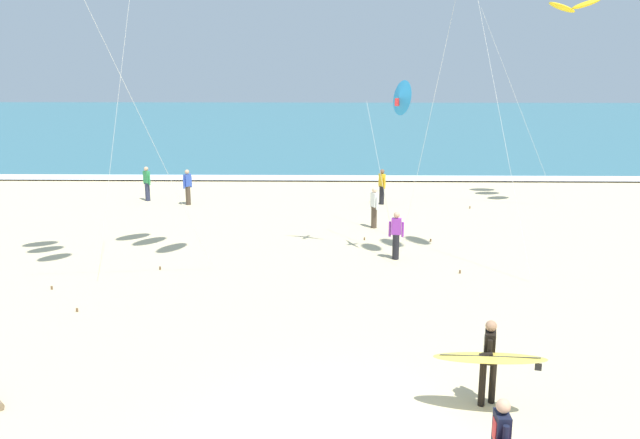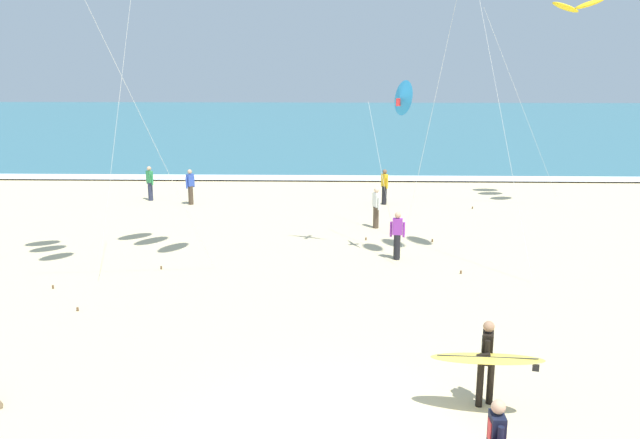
{
  "view_description": "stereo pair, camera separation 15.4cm",
  "coord_description": "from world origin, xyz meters",
  "px_view_note": "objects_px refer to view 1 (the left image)",
  "views": [
    {
      "loc": [
        -0.38,
        -10.14,
        6.47
      ],
      "look_at": [
        -0.67,
        6.82,
        2.28
      ],
      "focal_mm": 37.26,
      "sensor_mm": 36.0,
      "label": 1
    },
    {
      "loc": [
        -0.22,
        -10.14,
        6.47
      ],
      "look_at": [
        -0.67,
        6.82,
        2.28
      ],
      "focal_mm": 37.26,
      "sensor_mm": 36.0,
      "label": 2
    }
  ],
  "objects_px": {
    "bystander_white_top": "(374,207)",
    "bystander_purple_top": "(396,235)",
    "bystander_green_top": "(147,183)",
    "bystander_yellow_top": "(382,186)",
    "kite_arc_violet_near": "(574,3)",
    "surfer_trailing": "(489,357)",
    "kite_delta_cobalt_close": "(400,98)",
    "bystander_blue_top": "(188,187)"
  },
  "relations": [
    {
      "from": "surfer_trailing",
      "to": "bystander_yellow_top",
      "type": "bearing_deg",
      "value": 92.21
    },
    {
      "from": "bystander_blue_top",
      "to": "kite_delta_cobalt_close",
      "type": "bearing_deg",
      "value": -42.67
    },
    {
      "from": "bystander_purple_top",
      "to": "bystander_yellow_top",
      "type": "distance_m",
      "value": 8.29
    },
    {
      "from": "surfer_trailing",
      "to": "bystander_green_top",
      "type": "relative_size",
      "value": 1.32
    },
    {
      "from": "bystander_green_top",
      "to": "bystander_white_top",
      "type": "relative_size",
      "value": 1.0
    },
    {
      "from": "kite_delta_cobalt_close",
      "to": "bystander_green_top",
      "type": "relative_size",
      "value": 3.62
    },
    {
      "from": "kite_delta_cobalt_close",
      "to": "bystander_green_top",
      "type": "bearing_deg",
      "value": 140.69
    },
    {
      "from": "bystander_white_top",
      "to": "bystander_purple_top",
      "type": "xyz_separation_m",
      "value": [
        0.46,
        -4.07,
        0.0
      ]
    },
    {
      "from": "surfer_trailing",
      "to": "bystander_blue_top",
      "type": "xyz_separation_m",
      "value": [
        -9.34,
        17.51,
        -0.23
      ]
    },
    {
      "from": "kite_delta_cobalt_close",
      "to": "kite_arc_violet_near",
      "type": "bearing_deg",
      "value": 45.31
    },
    {
      "from": "kite_delta_cobalt_close",
      "to": "bystander_blue_top",
      "type": "bearing_deg",
      "value": 137.33
    },
    {
      "from": "kite_arc_violet_near",
      "to": "bystander_white_top",
      "type": "relative_size",
      "value": 5.64
    },
    {
      "from": "surfer_trailing",
      "to": "bystander_blue_top",
      "type": "height_order",
      "value": "surfer_trailing"
    },
    {
      "from": "kite_delta_cobalt_close",
      "to": "bystander_yellow_top",
      "type": "relative_size",
      "value": 3.62
    },
    {
      "from": "kite_arc_violet_near",
      "to": "bystander_purple_top",
      "type": "distance_m",
      "value": 13.75
    },
    {
      "from": "kite_delta_cobalt_close",
      "to": "bystander_yellow_top",
      "type": "bearing_deg",
      "value": 89.18
    },
    {
      "from": "bystander_blue_top",
      "to": "bystander_purple_top",
      "type": "distance_m",
      "value": 11.71
    },
    {
      "from": "kite_delta_cobalt_close",
      "to": "bystander_blue_top",
      "type": "relative_size",
      "value": 3.62
    },
    {
      "from": "kite_arc_violet_near",
      "to": "bystander_green_top",
      "type": "xyz_separation_m",
      "value": [
        -18.44,
        0.7,
        -7.79
      ]
    },
    {
      "from": "bystander_yellow_top",
      "to": "bystander_blue_top",
      "type": "bearing_deg",
      "value": -178.43
    },
    {
      "from": "bystander_purple_top",
      "to": "kite_delta_cobalt_close",
      "type": "bearing_deg",
      "value": 80.7
    },
    {
      "from": "kite_delta_cobalt_close",
      "to": "bystander_purple_top",
      "type": "bearing_deg",
      "value": -99.3
    },
    {
      "from": "surfer_trailing",
      "to": "bystander_purple_top",
      "type": "distance_m",
      "value": 9.5
    },
    {
      "from": "bystander_white_top",
      "to": "bystander_purple_top",
      "type": "bearing_deg",
      "value": -83.57
    },
    {
      "from": "bystander_white_top",
      "to": "bystander_yellow_top",
      "type": "bearing_deg",
      "value": 81.83
    },
    {
      "from": "bystander_white_top",
      "to": "bystander_yellow_top",
      "type": "relative_size",
      "value": 1.0
    },
    {
      "from": "bystander_purple_top",
      "to": "bystander_green_top",
      "type": "bearing_deg",
      "value": 140.03
    },
    {
      "from": "surfer_trailing",
      "to": "bystander_green_top",
      "type": "height_order",
      "value": "surfer_trailing"
    },
    {
      "from": "bystander_green_top",
      "to": "bystander_blue_top",
      "type": "bearing_deg",
      "value": -21.12
    },
    {
      "from": "bystander_purple_top",
      "to": "bystander_yellow_top",
      "type": "bearing_deg",
      "value": 88.99
    },
    {
      "from": "kite_delta_cobalt_close",
      "to": "bystander_green_top",
      "type": "height_order",
      "value": "kite_delta_cobalt_close"
    },
    {
      "from": "bystander_purple_top",
      "to": "bystander_yellow_top",
      "type": "relative_size",
      "value": 1.0
    },
    {
      "from": "surfer_trailing",
      "to": "bystander_purple_top",
      "type": "relative_size",
      "value": 1.32
    },
    {
      "from": "surfer_trailing",
      "to": "bystander_purple_top",
      "type": "bearing_deg",
      "value": 95.01
    },
    {
      "from": "bystander_green_top",
      "to": "bystander_purple_top",
      "type": "bearing_deg",
      "value": -39.97
    },
    {
      "from": "kite_delta_cobalt_close",
      "to": "surfer_trailing",
      "type": "bearing_deg",
      "value": -85.26
    },
    {
      "from": "bystander_blue_top",
      "to": "bystander_yellow_top",
      "type": "bearing_deg",
      "value": 1.57
    },
    {
      "from": "bystander_blue_top",
      "to": "bystander_white_top",
      "type": "height_order",
      "value": "same"
    },
    {
      "from": "bystander_green_top",
      "to": "bystander_yellow_top",
      "type": "height_order",
      "value": "same"
    },
    {
      "from": "kite_arc_violet_near",
      "to": "kite_delta_cobalt_close",
      "type": "height_order",
      "value": "kite_arc_violet_near"
    },
    {
      "from": "kite_delta_cobalt_close",
      "to": "bystander_blue_top",
      "type": "xyz_separation_m",
      "value": [
        -8.54,
        7.87,
        -4.37
      ]
    },
    {
      "from": "bystander_green_top",
      "to": "bystander_white_top",
      "type": "xyz_separation_m",
      "value": [
        10.08,
        -4.76,
        0.0
      ]
    }
  ]
}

